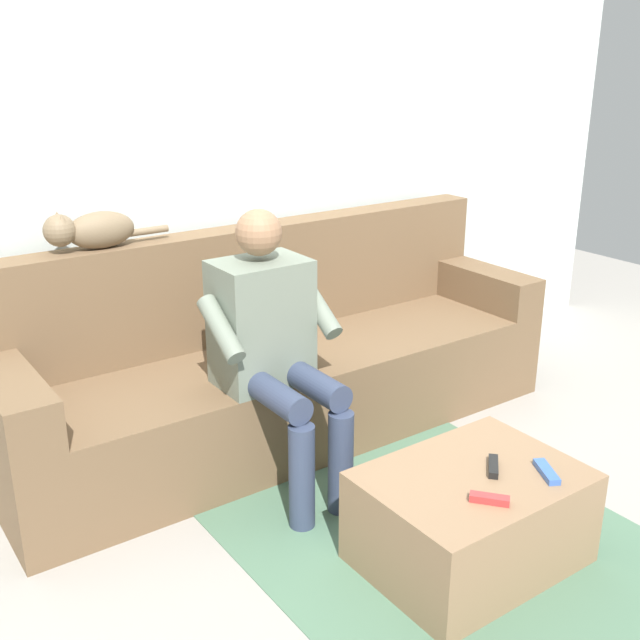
{
  "coord_description": "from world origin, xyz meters",
  "views": [
    {
      "loc": [
        1.73,
        2.64,
        1.72
      ],
      "look_at": [
        0.0,
        0.17,
        0.64
      ],
      "focal_mm": 42.87,
      "sensor_mm": 36.0,
      "label": 1
    }
  ],
  "objects": [
    {
      "name": "ground_plane",
      "position": [
        0.0,
        0.6,
        0.0
      ],
      "size": [
        8.0,
        8.0,
        0.0
      ],
      "primitive_type": "plane",
      "color": "gray"
    },
    {
      "name": "back_wall",
      "position": [
        0.0,
        -0.56,
        1.38
      ],
      "size": [
        5.27,
        0.06,
        2.75
      ],
      "primitive_type": "cube",
      "color": "silver",
      "rests_on": "ground"
    },
    {
      "name": "couch",
      "position": [
        0.0,
        -0.14,
        0.32
      ],
      "size": [
        2.62,
        0.74,
        0.94
      ],
      "color": "brown",
      "rests_on": "ground"
    },
    {
      "name": "coffee_table",
      "position": [
        0.0,
        1.09,
        0.17
      ],
      "size": [
        0.74,
        0.54,
        0.35
      ],
      "color": "#8C6B4C",
      "rests_on": "ground"
    },
    {
      "name": "person_solo_seated",
      "position": [
        0.28,
        0.23,
        0.63
      ],
      "size": [
        0.52,
        0.6,
        1.14
      ],
      "color": "slate",
      "rests_on": "ground"
    },
    {
      "name": "cat_on_backrest",
      "position": [
        0.75,
        -0.37,
        1.02
      ],
      "size": [
        0.52,
        0.13,
        0.17
      ],
      "color": "#756047",
      "rests_on": "couch"
    },
    {
      "name": "remote_red",
      "position": [
        0.08,
        1.23,
        0.36
      ],
      "size": [
        0.11,
        0.12,
        0.02
      ],
      "primitive_type": "cube",
      "rotation": [
        0.0,
        0.0,
        2.26
      ],
      "color": "#B73333",
      "rests_on": "coffee_table"
    },
    {
      "name": "remote_blue",
      "position": [
        -0.2,
        1.23,
        0.36
      ],
      "size": [
        0.11,
        0.15,
        0.02
      ],
      "primitive_type": "cube",
      "rotation": [
        0.0,
        0.0,
        4.21
      ],
      "color": "#3860B7",
      "rests_on": "coffee_table"
    },
    {
      "name": "remote_black",
      "position": [
        -0.08,
        1.1,
        0.36
      ],
      "size": [
        0.12,
        0.11,
        0.02
      ],
      "primitive_type": "cube",
      "rotation": [
        0.0,
        0.0,
        3.9
      ],
      "color": "black",
      "rests_on": "coffee_table"
    },
    {
      "name": "floor_rug",
      "position": [
        0.0,
        0.93,
        0.0
      ],
      "size": [
        1.36,
        1.62,
        0.01
      ],
      "primitive_type": "cube",
      "color": "#4C7056",
      "rests_on": "ground"
    }
  ]
}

